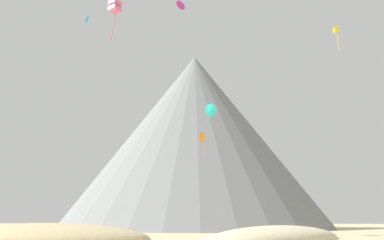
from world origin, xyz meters
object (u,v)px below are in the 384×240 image
Objects in this scene: kite_magenta_high at (180,6)px; kite_orange_mid at (202,139)px; rock_massif at (195,141)px; kite_cyan_high at (87,19)px; kite_yellow_high at (336,30)px; kite_rainbow_high at (115,7)px; kite_teal_mid at (210,110)px.

kite_magenta_high reaches higher than kite_orange_mid.
rock_massif is 63.61m from kite_magenta_high.
kite_cyan_high is at bearing -76.09° from kite_magenta_high.
kite_yellow_high is (27.46, 13.64, 25.64)m from kite_orange_mid.
kite_magenta_high is 0.33× the size of kite_orange_mid.
kite_rainbow_high is 20.05m from kite_teal_mid.
kite_yellow_high reaches higher than kite_rainbow_high.
kite_yellow_high is (36.36, 37.22, 12.09)m from kite_rainbow_high.
kite_rainbow_high reaches higher than kite_orange_mid.
kite_teal_mid is at bearing -150.60° from kite_magenta_high.
kite_rainbow_high is at bearing -51.74° from kite_yellow_high.
kite_teal_mid is (2.52, -11.68, 2.14)m from kite_orange_mid.
kite_cyan_high is 0.22× the size of kite_yellow_high.
kite_teal_mid is at bearing -104.60° from kite_rainbow_high.
kite_rainbow_high is 1.03× the size of kite_yellow_high.
rock_massif is 55.84m from kite_cyan_high.
kite_cyan_high is 24.37m from kite_teal_mid.
kite_cyan_high reaches higher than kite_rainbow_high.
kite_magenta_high reaches higher than kite_teal_mid.
kite_rainbow_high is 8.67m from kite_magenta_high.
kite_orange_mid is at bearing -81.45° from kite_rainbow_high.
rock_massif is 69.37× the size of kite_cyan_high.
rock_massif is 15.34× the size of kite_yellow_high.
kite_cyan_high is 0.87× the size of kite_magenta_high.
rock_massif is at bearing -63.05° from kite_rainbow_high.
kite_magenta_high is 26.80m from kite_orange_mid.
kite_magenta_high is (16.39, -9.02, -3.82)m from kite_cyan_high.
kite_rainbow_high is at bearing -92.27° from rock_massif.
kite_rainbow_high is (-2.51, -63.27, 6.30)m from rock_massif.
kite_cyan_high is 19.09m from kite_magenta_high.
kite_yellow_high is at bearing -37.59° from rock_massif.
kite_teal_mid is (19.15, 2.65, -14.84)m from kite_cyan_high.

